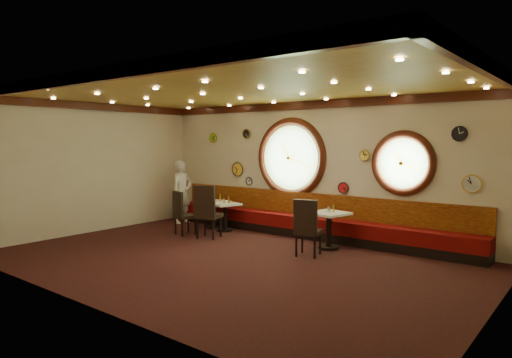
{
  "coord_description": "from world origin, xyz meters",
  "views": [
    {
      "loc": [
        5.64,
        -6.38,
        2.26
      ],
      "look_at": [
        0.02,
        0.8,
        1.5
      ],
      "focal_mm": 32.0,
      "sensor_mm": 36.0,
      "label": 1
    }
  ],
  "objects_px": {
    "table_a": "(214,211)",
    "table_b": "(225,213)",
    "condiment_c_pepper": "(330,210)",
    "condiment_b_bottle": "(229,200)",
    "condiment_a_bottle": "(220,198)",
    "condiment_c_bottle": "(334,208)",
    "condiment_a_pepper": "(214,200)",
    "table_c": "(329,226)",
    "condiment_a_salt": "(214,199)",
    "chair_b": "(207,208)",
    "condiment_b_pepper": "(225,201)",
    "chair_a": "(182,210)",
    "condiment_b_salt": "(224,201)",
    "waiter": "(182,192)",
    "condiment_c_salt": "(328,209)",
    "chair_c": "(307,224)"
  },
  "relations": [
    {
      "from": "table_a",
      "to": "table_b",
      "type": "relative_size",
      "value": 0.9
    },
    {
      "from": "condiment_c_pepper",
      "to": "condiment_b_bottle",
      "type": "distance_m",
      "value": 2.98
    },
    {
      "from": "condiment_a_bottle",
      "to": "condiment_c_bottle",
      "type": "bearing_deg",
      "value": -4.07
    },
    {
      "from": "condiment_a_pepper",
      "to": "condiment_c_bottle",
      "type": "height_order",
      "value": "condiment_c_bottle"
    },
    {
      "from": "table_c",
      "to": "condiment_a_salt",
      "type": "relative_size",
      "value": 7.8
    },
    {
      "from": "chair_b",
      "to": "condiment_b_pepper",
      "type": "height_order",
      "value": "chair_b"
    },
    {
      "from": "chair_b",
      "to": "condiment_b_bottle",
      "type": "bearing_deg",
      "value": 84.19
    },
    {
      "from": "table_b",
      "to": "chair_a",
      "type": "height_order",
      "value": "chair_a"
    },
    {
      "from": "table_c",
      "to": "chair_b",
      "type": "relative_size",
      "value": 1.08
    },
    {
      "from": "condiment_c_bottle",
      "to": "condiment_c_pepper",
      "type": "bearing_deg",
      "value": -124.27
    },
    {
      "from": "condiment_a_pepper",
      "to": "chair_b",
      "type": "bearing_deg",
      "value": -54.53
    },
    {
      "from": "table_b",
      "to": "condiment_c_pepper",
      "type": "relative_size",
      "value": 7.63
    },
    {
      "from": "table_a",
      "to": "condiment_a_bottle",
      "type": "height_order",
      "value": "condiment_a_bottle"
    },
    {
      "from": "condiment_a_bottle",
      "to": "chair_b",
      "type": "bearing_deg",
      "value": -61.63
    },
    {
      "from": "condiment_b_salt",
      "to": "condiment_b_bottle",
      "type": "distance_m",
      "value": 0.13
    },
    {
      "from": "condiment_b_bottle",
      "to": "condiment_c_pepper",
      "type": "bearing_deg",
      "value": -3.93
    },
    {
      "from": "chair_a",
      "to": "waiter",
      "type": "bearing_deg",
      "value": 151.94
    },
    {
      "from": "table_a",
      "to": "condiment_b_bottle",
      "type": "bearing_deg",
      "value": 0.17
    },
    {
      "from": "chair_a",
      "to": "condiment_b_bottle",
      "type": "xyz_separation_m",
      "value": [
        0.55,
        1.11,
        0.18
      ]
    },
    {
      "from": "chair_a",
      "to": "condiment_c_salt",
      "type": "height_order",
      "value": "chair_a"
    },
    {
      "from": "condiment_a_salt",
      "to": "condiment_a_bottle",
      "type": "xyz_separation_m",
      "value": [
        0.18,
        0.05,
        0.03
      ]
    },
    {
      "from": "condiment_b_bottle",
      "to": "condiment_a_bottle",
      "type": "bearing_deg",
      "value": 164.14
    },
    {
      "from": "condiment_a_pepper",
      "to": "condiment_a_bottle",
      "type": "distance_m",
      "value": 0.2
    },
    {
      "from": "condiment_a_bottle",
      "to": "condiment_a_salt",
      "type": "bearing_deg",
      "value": -164.38
    },
    {
      "from": "chair_b",
      "to": "condiment_c_pepper",
      "type": "height_order",
      "value": "chair_b"
    },
    {
      "from": "table_b",
      "to": "condiment_a_salt",
      "type": "xyz_separation_m",
      "value": [
        -0.52,
        0.15,
        0.32
      ]
    },
    {
      "from": "chair_a",
      "to": "table_a",
      "type": "bearing_deg",
      "value": 103.98
    },
    {
      "from": "condiment_c_salt",
      "to": "condiment_b_salt",
      "type": "bearing_deg",
      "value": 179.58
    },
    {
      "from": "table_b",
      "to": "condiment_b_pepper",
      "type": "xyz_separation_m",
      "value": [
        -0.01,
        -0.0,
        0.31
      ]
    },
    {
      "from": "condiment_b_pepper",
      "to": "waiter",
      "type": "relative_size",
      "value": 0.05
    },
    {
      "from": "waiter",
      "to": "condiment_b_bottle",
      "type": "bearing_deg",
      "value": -88.79
    },
    {
      "from": "condiment_a_salt",
      "to": "condiment_c_salt",
      "type": "relative_size",
      "value": 1.02
    },
    {
      "from": "table_c",
      "to": "chair_b",
      "type": "distance_m",
      "value": 2.85
    },
    {
      "from": "table_a",
      "to": "condiment_a_pepper",
      "type": "distance_m",
      "value": 0.33
    },
    {
      "from": "chair_b",
      "to": "condiment_b_salt",
      "type": "bearing_deg",
      "value": 90.55
    },
    {
      "from": "chair_c",
      "to": "condiment_c_salt",
      "type": "bearing_deg",
      "value": 78.46
    },
    {
      "from": "chair_a",
      "to": "condiment_b_pepper",
      "type": "bearing_deg",
      "value": 79.84
    },
    {
      "from": "condiment_b_salt",
      "to": "condiment_c_bottle",
      "type": "bearing_deg",
      "value": -0.89
    },
    {
      "from": "condiment_c_salt",
      "to": "condiment_c_bottle",
      "type": "distance_m",
      "value": 0.14
    },
    {
      "from": "chair_a",
      "to": "condiment_a_pepper",
      "type": "distance_m",
      "value": 1.04
    },
    {
      "from": "chair_c",
      "to": "condiment_a_pepper",
      "type": "distance_m",
      "value": 3.51
    },
    {
      "from": "table_a",
      "to": "condiment_b_bottle",
      "type": "relative_size",
      "value": 4.16
    },
    {
      "from": "condiment_c_salt",
      "to": "condiment_b_bottle",
      "type": "xyz_separation_m",
      "value": [
        -2.88,
        0.1,
        -0.04
      ]
    },
    {
      "from": "condiment_c_pepper",
      "to": "condiment_a_bottle",
      "type": "height_order",
      "value": "condiment_a_bottle"
    },
    {
      "from": "table_a",
      "to": "condiment_c_salt",
      "type": "bearing_deg",
      "value": -1.73
    },
    {
      "from": "chair_c",
      "to": "condiment_a_bottle",
      "type": "relative_size",
      "value": 3.99
    },
    {
      "from": "condiment_c_salt",
      "to": "table_c",
      "type": "bearing_deg",
      "value": -51.79
    },
    {
      "from": "condiment_b_pepper",
      "to": "condiment_c_bottle",
      "type": "relative_size",
      "value": 0.57
    },
    {
      "from": "condiment_c_pepper",
      "to": "waiter",
      "type": "relative_size",
      "value": 0.06
    },
    {
      "from": "chair_b",
      "to": "condiment_a_salt",
      "type": "relative_size",
      "value": 7.22
    }
  ]
}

